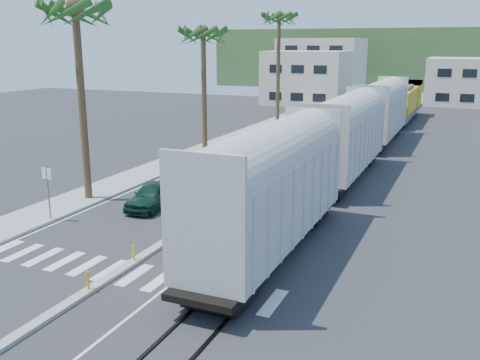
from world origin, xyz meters
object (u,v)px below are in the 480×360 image
(street_sign, at_px, (48,185))
(cyclist, at_px, (185,243))
(car_second, at_px, (191,175))
(car_lead, at_px, (153,195))

(street_sign, relative_size, cyclist, 1.34)
(street_sign, xyz_separation_m, car_second, (3.31, 9.45, -1.30))
(street_sign, distance_m, car_second, 10.09)
(car_lead, distance_m, cyclist, 7.89)
(car_second, height_order, cyclist, cyclist)
(car_second, relative_size, cyclist, 1.83)
(car_lead, xyz_separation_m, cyclist, (5.35, -5.81, -0.02))
(street_sign, distance_m, car_lead, 5.73)
(car_second, bearing_deg, car_lead, -85.34)
(street_sign, bearing_deg, car_lead, 48.42)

